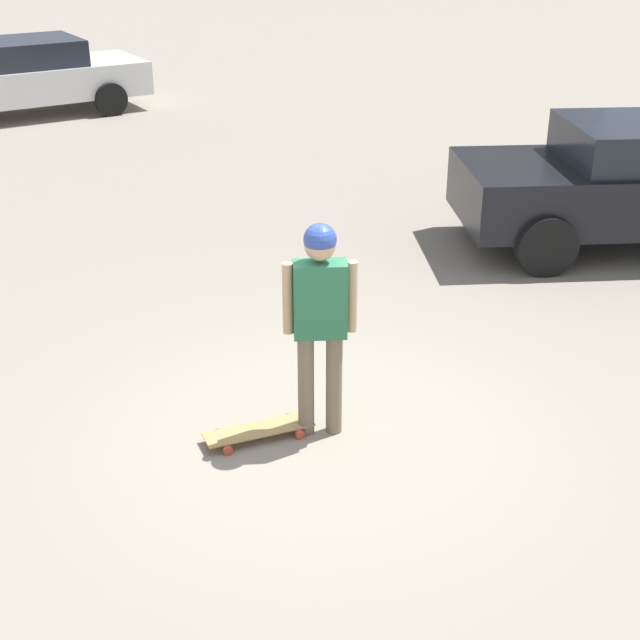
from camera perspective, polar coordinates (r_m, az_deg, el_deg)
The scene contains 5 objects.
ground_plane at distance 7.10m, azimuth 0.00°, elevation -7.12°, with size 220.00×220.00×0.00m, color gray.
person at distance 6.59m, azimuth 0.00°, elevation 0.76°, with size 0.53×0.31×1.73m.
skateboard at distance 7.00m, azimuth -3.93°, elevation -7.05°, with size 0.83×0.69×0.08m.
car_parked_near at distance 11.26m, azimuth 19.36°, elevation 8.34°, with size 4.35×2.90×1.49m.
car_parked_far at distance 18.47m, azimuth -18.70°, elevation 14.54°, with size 4.62×4.65×1.41m.
Camera 1 is at (-1.41, 5.82, 3.82)m, focal length 50.00 mm.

